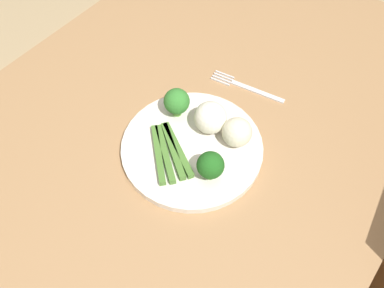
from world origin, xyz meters
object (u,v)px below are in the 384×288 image
object	(u,v)px
broccoli_back_right	(212,164)
cauliflower_near_fork	(210,118)
plate	(192,148)
cauliflower_right	(237,132)
dining_table	(166,178)
fork	(246,87)
broccoli_left	(177,102)
asparagus_bundle	(168,152)

from	to	relation	value
broccoli_back_right	cauliflower_near_fork	size ratio (longest dim) A/B	0.96
plate	cauliflower_right	world-z (taller)	cauliflower_right
dining_table	fork	bearing A→B (deg)	-9.65
broccoli_left	fork	xyz separation A→B (m)	(0.15, -0.07, -0.05)
dining_table	plate	xyz separation A→B (m)	(0.03, -0.04, 0.11)
broccoli_left	cauliflower_right	size ratio (longest dim) A/B	1.10
dining_table	broccoli_left	distance (m)	0.17
cauliflower_near_fork	broccoli_back_right	bearing A→B (deg)	-143.05
cauliflower_right	broccoli_left	bearing A→B (deg)	96.08
broccoli_back_right	cauliflower_right	distance (m)	0.09
broccoli_left	plate	bearing A→B (deg)	-122.15
asparagus_bundle	broccoli_left	xyz separation A→B (m)	(0.09, 0.05, 0.03)
cauliflower_right	fork	distance (m)	0.16
broccoli_left	cauliflower_right	xyz separation A→B (m)	(0.01, -0.13, -0.01)
dining_table	plate	size ratio (longest dim) A/B	5.14
plate	broccoli_left	size ratio (longest dim) A/B	4.31
cauliflower_right	plate	bearing A→B (deg)	134.20
asparagus_bundle	broccoli_back_right	xyz separation A→B (m)	(0.01, -0.09, 0.03)
dining_table	cauliflower_near_fork	world-z (taller)	cauliflower_near_fork
asparagus_bundle	cauliflower_near_fork	size ratio (longest dim) A/B	2.09
plate	broccoli_left	world-z (taller)	broccoli_left
cauliflower_near_fork	cauliflower_right	size ratio (longest dim) A/B	1.11
cauliflower_near_fork	cauliflower_right	xyz separation A→B (m)	(0.00, -0.06, -0.00)
dining_table	asparagus_bundle	xyz separation A→B (m)	(-0.01, -0.02, 0.12)
dining_table	asparagus_bundle	bearing A→B (deg)	-111.62
broccoli_left	cauliflower_near_fork	bearing A→B (deg)	-81.85
asparagus_bundle	cauliflower_near_fork	bearing A→B (deg)	111.69
dining_table	cauliflower_right	bearing A→B (deg)	-48.51
broccoli_back_right	fork	xyz separation A→B (m)	(0.23, 0.07, -0.05)
broccoli_left	cauliflower_near_fork	world-z (taller)	same
broccoli_left	fork	bearing A→B (deg)	-23.24
dining_table	cauliflower_right	size ratio (longest dim) A/B	24.32
broccoli_back_right	cauliflower_near_fork	world-z (taller)	cauliflower_near_fork
dining_table	cauliflower_near_fork	size ratio (longest dim) A/B	21.94
cauliflower_right	fork	world-z (taller)	cauliflower_right
dining_table	broccoli_back_right	world-z (taller)	broccoli_back_right
plate	broccoli_back_right	xyz separation A→B (m)	(-0.03, -0.07, 0.04)
dining_table	broccoli_left	bearing A→B (deg)	18.79
plate	cauliflower_right	xyz separation A→B (m)	(0.06, -0.06, 0.04)
plate	broccoli_left	xyz separation A→B (m)	(0.04, 0.07, 0.04)
broccoli_back_right	broccoli_left	xyz separation A→B (m)	(0.07, 0.14, 0.00)
cauliflower_right	asparagus_bundle	bearing A→B (deg)	140.40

